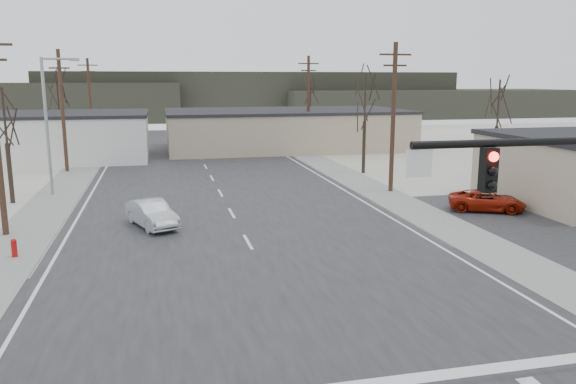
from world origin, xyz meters
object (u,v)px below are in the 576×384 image
car_far_b (201,140)px  sedan_crossing (152,214)px  car_parked_red (487,201)px  car_parked_silver (551,189)px  fire_hydrant (14,248)px  car_far_a (260,143)px

car_far_b → sedan_crossing: bearing=-78.7°
sedan_crossing → car_parked_red: sedan_crossing is taller
sedan_crossing → car_parked_silver: (24.69, 1.04, 0.03)m
car_parked_silver → car_far_b: bearing=42.6°
car_far_b → car_parked_silver: bearing=-40.7°
sedan_crossing → car_parked_silver: bearing=-19.5°
fire_hydrant → car_far_b: (10.96, 39.24, 0.34)m
car_parked_red → car_parked_silver: bearing=-48.5°
fire_hydrant → car_parked_red: size_ratio=0.20×
sedan_crossing → car_parked_silver: size_ratio=0.83×
sedan_crossing → car_parked_silver: 24.71m
car_far_a → car_parked_red: (7.83, -31.76, -0.08)m
car_far_b → fire_hydrant: bearing=-85.9°
sedan_crossing → car_far_b: car_far_b is taller
fire_hydrant → sedan_crossing: sedan_crossing is taller
car_parked_silver → fire_hydrant: bearing=112.3°
sedan_crossing → car_far_a: 33.07m
fire_hydrant → car_parked_silver: bearing=9.3°
fire_hydrant → car_parked_red: car_parked_red is taller
fire_hydrant → car_far_b: 40.75m
car_far_b → car_parked_silver: size_ratio=0.87×
car_far_b → car_parked_silver: 39.40m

